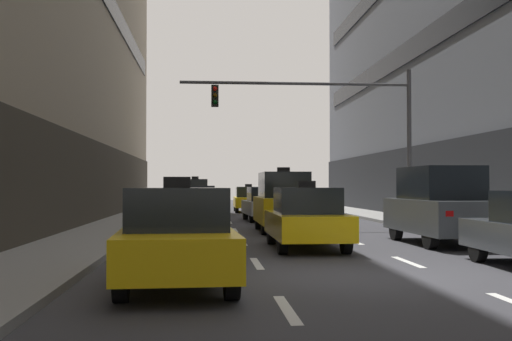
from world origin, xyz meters
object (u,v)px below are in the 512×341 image
pedestrian_0 (408,198)px  taxi_driving_3 (283,202)px  car_driving_4 (265,204)px  car_driving_0 (195,204)px  car_parked_2 (440,206)px  taxi_driving_1 (177,238)px  taxi_driving_2 (248,200)px  taxi_driving_5 (306,219)px  taxi_driving_6 (195,196)px  traffic_signal_0 (338,117)px

pedestrian_0 → taxi_driving_3: bearing=-138.5°
car_driving_4 → car_driving_0: bearing=-162.5°
car_parked_2 → pedestrian_0: size_ratio=2.78×
car_driving_0 → car_parked_2: car_parked_2 is taller
taxi_driving_1 → taxi_driving_2: size_ratio=1.05×
taxi_driving_5 → car_parked_2: car_parked_2 is taller
pedestrian_0 → taxi_driving_1: bearing=-118.5°
taxi_driving_6 → traffic_signal_0: bearing=-68.1°
taxi_driving_1 → taxi_driving_5: 6.75m
taxi_driving_5 → traffic_signal_0: size_ratio=0.47×
traffic_signal_0 → taxi_driving_5: bearing=-107.7°
taxi_driving_1 → taxi_driving_5: taxi_driving_1 is taller
taxi_driving_6 → taxi_driving_3: bearing=-78.3°
taxi_driving_5 → car_driving_4: bearing=89.4°
taxi_driving_2 → traffic_signal_0: 15.49m
taxi_driving_3 → taxi_driving_5: size_ratio=1.03×
pedestrian_0 → car_driving_0: bearing=178.9°
car_driving_0 → car_driving_4: 3.38m
taxi_driving_5 → car_parked_2: 4.13m
car_driving_0 → taxi_driving_1: (-0.02, -17.95, -0.01)m
taxi_driving_6 → car_driving_0: bearing=-89.0°
taxi_driving_2 → taxi_driving_5: 22.97m
taxi_driving_6 → pedestrian_0: 14.68m
car_driving_0 → taxi_driving_6: taxi_driving_6 is taller
taxi_driving_3 → traffic_signal_0: 4.54m
taxi_driving_1 → taxi_driving_6: (-0.16, 28.68, 0.21)m
taxi_driving_6 → pedestrian_0: size_ratio=2.56×
car_parked_2 → pedestrian_0: car_parked_2 is taller
taxi_driving_1 → traffic_signal_0: traffic_signal_0 is taller
car_parked_2 → car_driving_4: bearing=107.8°
taxi_driving_6 → car_parked_2: size_ratio=0.92×
taxi_driving_6 → car_parked_2: bearing=-71.5°
car_driving_0 → car_driving_4: size_ratio=1.04×
car_driving_0 → car_parked_2: size_ratio=0.98×
taxi_driving_1 → pedestrian_0: bearing=61.5°
traffic_signal_0 → car_driving_4: bearing=116.7°
taxi_driving_3 → taxi_driving_6: bearing=101.7°
traffic_signal_0 → taxi_driving_1: bearing=-112.0°
car_driving_0 → car_parked_2: (7.07, -10.93, 0.28)m
taxi_driving_3 → car_driving_4: bearing=90.1°
pedestrian_0 → car_parked_2: bearing=-103.4°
car_driving_0 → traffic_signal_0: (5.67, -3.85, 3.54)m
taxi_driving_2 → taxi_driving_3: (0.12, -16.85, 0.29)m
taxi_driving_3 → taxi_driving_5: (-0.16, -6.12, -0.27)m
taxi_driving_5 → pedestrian_0: bearing=60.9°
taxi_driving_2 → taxi_driving_1: bearing=-96.2°
taxi_driving_2 → taxi_driving_5: (-0.04, -22.97, 0.02)m
car_driving_0 → taxi_driving_2: size_ratio=1.06×
taxi_driving_2 → car_driving_4: (0.10, -9.99, 0.01)m
car_driving_4 → taxi_driving_6: bearing=109.3°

